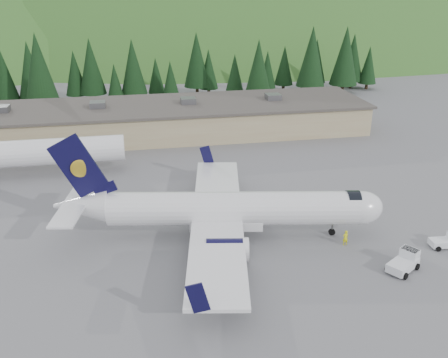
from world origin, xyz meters
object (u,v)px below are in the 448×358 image
baggage_tug_a (405,262)px  baggage_tug_b (447,241)px  airliner (226,210)px  terminal_building (159,119)px  ramp_worker (345,238)px  second_airliner (18,153)px

baggage_tug_a → baggage_tug_b: baggage_tug_a is taller
airliner → baggage_tug_a: 17.87m
terminal_building → ramp_worker: size_ratio=43.71×
airliner → terminal_building: (-4.04, 37.82, -0.37)m
ramp_worker → second_airliner: bearing=-42.8°
second_airliner → baggage_tug_b: (45.24, -28.35, -2.66)m
baggage_tug_a → baggage_tug_b: (6.30, 2.97, -0.14)m
baggage_tug_a → ramp_worker: bearing=90.5°
airliner → second_airliner: size_ratio=1.23×
baggage_tug_a → baggage_tug_b: size_ratio=1.30×
terminal_building → ramp_worker: (15.51, -42.04, -1.81)m
second_airliner → ramp_worker: 44.04m
ramp_worker → terminal_building: bearing=-76.3°
baggage_tug_b → baggage_tug_a: bearing=-150.1°
baggage_tug_a → ramp_worker: (-3.51, 5.29, 0.01)m
terminal_building → baggage_tug_b: bearing=-60.3°
airliner → baggage_tug_a: size_ratio=9.00×
terminal_building → ramp_worker: terminal_building is taller
baggage_tug_a → baggage_tug_b: bearing=-7.8°
ramp_worker → baggage_tug_a: bearing=117.0°
airliner → ramp_worker: 12.42m
airliner → second_airliner: second_airliner is taller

